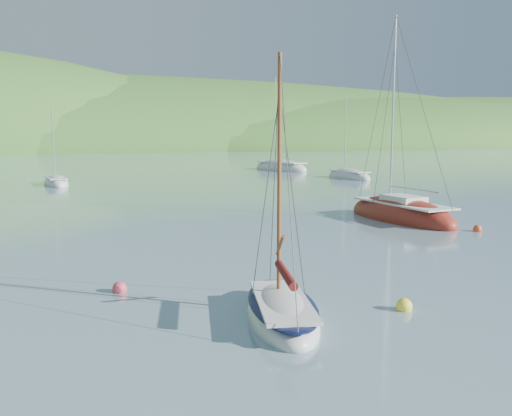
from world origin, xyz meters
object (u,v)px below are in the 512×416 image
object	(u,v)px
daysailer_white	(282,312)
distant_sloop_a	(56,183)
sloop_red	(401,216)
distant_sloop_d	(349,177)
distant_sloop_b	(281,169)

from	to	relation	value
daysailer_white	distant_sloop_a	bearing A→B (deg)	110.70
daysailer_white	sloop_red	world-z (taller)	sloop_red
sloop_red	distant_sloop_d	distance (m)	29.44
distant_sloop_a	distant_sloop_d	bearing A→B (deg)	-11.54
daysailer_white	distant_sloop_b	bearing A→B (deg)	81.24
daysailer_white	sloop_red	xyz separation A→B (m)	(13.76, 14.17, 0.04)
daysailer_white	distant_sloop_b	xyz separation A→B (m)	(23.34, 55.50, 0.02)
daysailer_white	distant_sloop_d	size ratio (longest dim) A/B	0.81
sloop_red	distant_sloop_a	world-z (taller)	sloop_red
sloop_red	distant_sloop_a	xyz separation A→B (m)	(-18.92, 30.14, -0.08)
sloop_red	distant_sloop_a	size ratio (longest dim) A/B	1.49
daysailer_white	distant_sloop_d	bearing A→B (deg)	72.25
distant_sloop_a	distant_sloop_b	bearing A→B (deg)	15.77
daysailer_white	distant_sloop_b	distance (m)	60.21
sloop_red	distant_sloop_d	world-z (taller)	sloop_red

